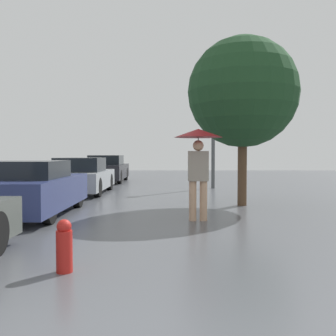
% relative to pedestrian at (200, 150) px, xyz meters
% --- Properties ---
extents(pedestrian, '(1.01, 1.01, 1.93)m').
position_rel_pedestrian_xyz_m(pedestrian, '(0.00, 0.00, 0.00)').
color(pedestrian, tan).
rests_on(pedestrian, ground_plane).
extents(parked_car_second, '(1.84, 3.88, 1.25)m').
position_rel_pedestrian_xyz_m(parked_car_second, '(-3.85, 0.77, -0.89)').
color(parked_car_second, navy).
rests_on(parked_car_second, ground_plane).
extents(parked_car_third, '(1.77, 3.93, 1.27)m').
position_rel_pedestrian_xyz_m(parked_car_third, '(-3.72, 5.50, -0.89)').
color(parked_car_third, '#9EA3A8').
rests_on(parked_car_third, ground_plane).
extents(parked_car_farthest, '(1.78, 4.18, 1.34)m').
position_rel_pedestrian_xyz_m(parked_car_farthest, '(-3.72, 11.02, -0.85)').
color(parked_car_farthest, black).
rests_on(parked_car_farthest, ground_plane).
extents(tree, '(2.98, 2.98, 4.57)m').
position_rel_pedestrian_xyz_m(tree, '(1.39, 2.35, 1.58)').
color(tree, brown).
rests_on(tree, ground_plane).
extents(street_lamp, '(0.34, 0.34, 4.33)m').
position_rel_pedestrian_xyz_m(street_lamp, '(1.22, 7.50, 1.22)').
color(street_lamp, '#515456').
rests_on(street_lamp, ground_plane).
extents(fire_hydrant, '(0.19, 0.19, 0.63)m').
position_rel_pedestrian_xyz_m(fire_hydrant, '(-1.86, -3.44, -1.17)').
color(fire_hydrant, '#B21E19').
rests_on(fire_hydrant, ground_plane).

